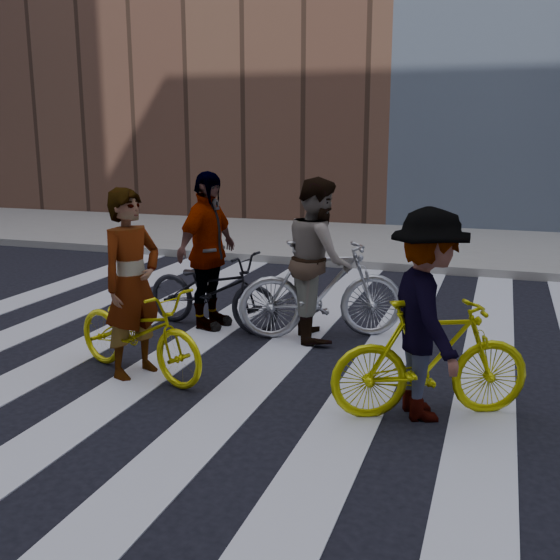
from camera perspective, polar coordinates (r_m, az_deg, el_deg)
The scene contains 11 objects.
ground at distance 7.45m, azimuth -4.22°, elevation -6.28°, with size 100.00×100.00×0.00m, color black.
sidewalk_far at distance 14.44m, azimuth 7.47°, elevation 3.23°, with size 100.00×5.00×0.15m, color gray.
zebra_crosswalk at distance 7.45m, azimuth -4.22°, elevation -6.24°, with size 8.25×10.00×0.01m.
bike_yellow_left at distance 6.77m, azimuth -12.21°, elevation -4.38°, with size 0.62×1.77×0.93m, color #C8C20B.
bike_silver_mid at distance 7.81m, azimuth 3.68°, elevation -0.81°, with size 0.56×1.99×1.20m, color #A4A6AD.
bike_yellow_right at distance 5.80m, azimuth 13.00°, elevation -6.70°, with size 0.49×1.74×1.05m, color #C1C40A.
bike_dark_rear at distance 8.26m, azimuth -5.94°, elevation -0.86°, with size 0.65×1.88×0.99m, color black.
rider_left at distance 6.67m, azimuth -12.77°, elevation -0.32°, with size 0.69×0.46×1.90m, color slate.
rider_mid at distance 7.75m, azimuth 3.36°, elevation 1.83°, with size 0.94×0.73×1.93m, color slate.
rider_right at distance 5.69m, azimuth 12.69°, elevation -2.97°, with size 1.18×0.68×1.82m, color slate.
rider_rear at distance 8.18m, azimuth -6.33°, elevation 2.51°, with size 1.15×0.48×1.97m, color slate.
Camera 1 is at (2.79, -6.48, 2.42)m, focal length 42.00 mm.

